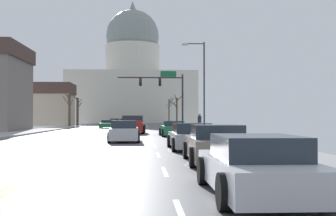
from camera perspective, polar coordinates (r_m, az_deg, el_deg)
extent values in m
cube|color=#505056|center=(36.31, -7.92, -3.70)|extent=(14.00, 180.00, 0.06)
cube|color=yellow|center=(36.31, -8.11, -3.65)|extent=(0.10, 176.40, 0.00)
cube|color=yellow|center=(36.29, -7.73, -3.65)|extent=(0.10, 176.40, 0.00)
cube|color=silver|center=(7.06, 1.72, -13.96)|extent=(0.12, 2.20, 0.00)
cube|color=silver|center=(12.17, -0.46, -8.56)|extent=(0.12, 2.20, 0.00)
cube|color=silver|center=(17.34, -1.33, -6.36)|extent=(0.12, 2.20, 0.00)
cube|color=silver|center=(22.52, -1.79, -5.17)|extent=(0.12, 2.20, 0.00)
cube|color=silver|center=(27.71, -2.08, -4.43)|extent=(0.12, 2.20, 0.00)
cube|color=silver|center=(32.90, -2.28, -3.92)|extent=(0.12, 2.20, 0.00)
cube|color=silver|center=(38.09, -2.43, -3.55)|extent=(0.12, 2.20, 0.00)
cube|color=silver|center=(43.29, -2.54, -3.26)|extent=(0.12, 2.20, 0.00)
cube|color=silver|center=(48.48, -2.62, -3.04)|extent=(0.12, 2.20, 0.00)
cube|color=silver|center=(53.68, -2.69, -2.86)|extent=(0.12, 2.20, 0.00)
cube|color=silver|center=(58.88, -2.75, -2.72)|extent=(0.12, 2.20, 0.00)
cube|color=silver|center=(64.08, -2.80, -2.59)|extent=(0.12, 2.20, 0.00)
cube|color=silver|center=(69.28, -2.84, -2.49)|extent=(0.12, 2.20, 0.00)
cube|color=silver|center=(74.47, -2.87, -2.40)|extent=(0.12, 2.20, 0.00)
cube|color=silver|center=(79.67, -2.90, -2.32)|extent=(0.12, 2.20, 0.00)
cube|color=silver|center=(84.87, -2.93, -2.25)|extent=(0.12, 2.20, 0.00)
cube|color=silver|center=(90.07, -2.95, -2.19)|extent=(0.12, 2.20, 0.00)
cube|color=silver|center=(95.27, -2.97, -2.14)|extent=(0.12, 2.20, 0.00)
cube|color=silver|center=(100.47, -2.99, -2.09)|extent=(0.12, 2.20, 0.00)
cube|color=silver|center=(23.40, -19.26, -4.95)|extent=(0.12, 2.20, 0.00)
cube|color=silver|center=(28.43, -16.38, -4.30)|extent=(0.12, 2.20, 0.00)
cube|color=silver|center=(33.51, -14.37, -3.83)|extent=(0.12, 2.20, 0.00)
cube|color=silver|center=(38.62, -12.89, -3.48)|extent=(0.12, 2.20, 0.00)
cube|color=silver|center=(43.75, -11.76, -3.22)|extent=(0.12, 2.20, 0.00)
cube|color=silver|center=(48.90, -10.86, -3.01)|extent=(0.12, 2.20, 0.00)
cube|color=silver|center=(54.06, -10.14, -2.84)|extent=(0.12, 2.20, 0.00)
cube|color=silver|center=(59.22, -9.54, -2.69)|extent=(0.12, 2.20, 0.00)
cube|color=silver|center=(64.39, -9.04, -2.57)|extent=(0.12, 2.20, 0.00)
cube|color=silver|center=(69.57, -8.62, -2.47)|extent=(0.12, 2.20, 0.00)
cube|color=silver|center=(74.75, -8.25, -2.38)|extent=(0.12, 2.20, 0.00)
cube|color=silver|center=(79.93, -7.93, -2.31)|extent=(0.12, 2.20, 0.00)
cube|color=silver|center=(85.11, -7.65, -2.24)|extent=(0.12, 2.20, 0.00)
cube|color=silver|center=(90.30, -7.40, -2.18)|extent=(0.12, 2.20, 0.00)
cube|color=silver|center=(95.48, -7.18, -2.13)|extent=(0.12, 2.20, 0.00)
cube|color=silver|center=(100.67, -6.98, -2.08)|extent=(0.12, 2.20, 0.00)
cube|color=#979797|center=(36.62, 5.48, -3.53)|extent=(3.00, 180.00, 0.14)
cube|color=#979797|center=(37.94, -20.85, -3.38)|extent=(3.00, 180.00, 0.14)
cylinder|color=#28282D|center=(50.80, 1.98, 0.88)|extent=(0.22, 0.22, 6.54)
cylinder|color=#28282D|center=(50.77, -2.42, 4.13)|extent=(7.80, 0.16, 0.16)
cube|color=black|center=(50.75, -1.10, 3.50)|extent=(0.32, 0.28, 0.92)
sphere|color=red|center=(50.62, -1.09, 3.83)|extent=(0.22, 0.22, 0.22)
sphere|color=#332B05|center=(50.59, -1.09, 3.51)|extent=(0.22, 0.22, 0.22)
sphere|color=black|center=(50.57, -1.09, 3.20)|extent=(0.22, 0.22, 0.22)
cube|color=black|center=(50.72, -3.74, 3.50)|extent=(0.32, 0.28, 0.92)
sphere|color=red|center=(50.58, -3.74, 3.83)|extent=(0.22, 0.22, 0.22)
sphere|color=#332B05|center=(50.56, -3.74, 3.52)|extent=(0.22, 0.22, 0.22)
sphere|color=black|center=(50.54, -3.75, 3.20)|extent=(0.22, 0.22, 0.22)
cube|color=#146033|center=(50.92, 0.05, 4.62)|extent=(1.90, 0.06, 0.70)
cylinder|color=#333338|center=(37.06, 4.91, 2.78)|extent=(0.14, 0.14, 7.98)
cylinder|color=#333338|center=(37.41, 3.60, 8.67)|extent=(1.70, 0.09, 0.09)
cube|color=#B2B2AD|center=(37.30, 2.29, 8.59)|extent=(0.56, 0.24, 0.16)
cube|color=beige|center=(111.61, -4.82, 1.29)|extent=(32.19, 21.81, 12.83)
cylinder|color=beige|center=(112.52, -4.81, 6.51)|extent=(14.29, 14.29, 7.65)
sphere|color=gray|center=(113.53, -4.81, 9.65)|extent=(13.93, 13.93, 13.93)
cone|color=gray|center=(115.35, -4.80, 13.63)|extent=(1.80, 1.80, 2.40)
cube|color=#1E7247|center=(46.43, -4.60, -2.57)|extent=(1.83, 4.57, 0.57)
cube|color=#232D38|center=(46.29, -4.61, -1.94)|extent=(1.58, 2.05, 0.46)
cylinder|color=black|center=(47.88, -5.60, -2.68)|extent=(0.23, 0.64, 0.64)
cylinder|color=black|center=(47.82, -3.48, -2.69)|extent=(0.23, 0.64, 0.64)
cylinder|color=black|center=(45.07, -5.79, -2.77)|extent=(0.23, 0.64, 0.64)
cylinder|color=black|center=(45.01, -3.55, -2.78)|extent=(0.23, 0.64, 0.64)
cube|color=maroon|center=(39.94, -4.82, -2.54)|extent=(2.23, 5.47, 0.81)
cube|color=#1E2833|center=(40.69, -4.77, -1.49)|extent=(1.97, 1.89, 0.66)
cube|color=maroon|center=(37.29, -5.04, -1.85)|extent=(1.92, 0.15, 0.22)
cylinder|color=black|center=(41.63, -6.14, -2.79)|extent=(0.30, 0.81, 0.80)
cylinder|color=black|center=(41.53, -3.27, -2.80)|extent=(0.30, 0.81, 0.80)
cylinder|color=black|center=(38.40, -6.51, -2.93)|extent=(0.30, 0.81, 0.80)
cylinder|color=black|center=(38.28, -3.39, -2.94)|extent=(0.30, 0.81, 0.80)
cube|color=#1E7247|center=(34.10, 0.64, -2.99)|extent=(1.96, 4.56, 0.68)
cube|color=#232D38|center=(33.85, 0.69, -2.09)|extent=(1.65, 2.01, 0.40)
cylinder|color=black|center=(35.41, -1.04, -3.21)|extent=(0.24, 0.65, 0.64)
cylinder|color=black|center=(35.60, 1.84, -3.20)|extent=(0.24, 0.65, 0.64)
cylinder|color=black|center=(32.63, -0.66, -3.38)|extent=(0.24, 0.65, 0.64)
cylinder|color=black|center=(32.83, 2.46, -3.37)|extent=(0.24, 0.65, 0.64)
cube|color=silver|center=(26.76, -5.93, -3.45)|extent=(1.80, 4.57, 0.70)
cube|color=#232D38|center=(26.62, -5.93, -2.20)|extent=(1.55, 2.23, 0.48)
cylinder|color=black|center=(28.21, -7.60, -3.71)|extent=(0.23, 0.64, 0.64)
cylinder|color=black|center=(28.17, -4.11, -3.73)|extent=(0.23, 0.64, 0.64)
cylinder|color=black|center=(25.40, -7.95, -3.99)|extent=(0.23, 0.64, 0.64)
cylinder|color=black|center=(25.35, -4.07, -4.01)|extent=(0.23, 0.64, 0.64)
cube|color=#9EA3A8|center=(20.35, 3.09, -4.26)|extent=(1.90, 4.69, 0.63)
cube|color=#232D38|center=(20.04, 3.19, -2.73)|extent=(1.64, 2.18, 0.48)
cylinder|color=black|center=(21.70, 0.20, -4.48)|extent=(0.23, 0.64, 0.64)
cylinder|color=black|center=(21.91, 5.00, -4.44)|extent=(0.23, 0.64, 0.64)
cylinder|color=black|center=(18.82, 0.86, -4.98)|extent=(0.23, 0.64, 0.64)
cylinder|color=black|center=(19.07, 6.38, -4.93)|extent=(0.23, 0.64, 0.64)
cube|color=#6B6056|center=(14.53, 6.43, -5.37)|extent=(1.92, 4.62, 0.69)
cube|color=#232D38|center=(14.23, 6.58, -3.17)|extent=(1.63, 2.02, 0.45)
cylinder|color=black|center=(15.86, 2.48, -5.69)|extent=(0.24, 0.65, 0.64)
cylinder|color=black|center=(16.09, 8.89, -5.61)|extent=(0.24, 0.65, 0.64)
cylinder|color=black|center=(13.04, 3.39, -6.66)|extent=(0.24, 0.65, 0.64)
cylinder|color=black|center=(13.32, 11.15, -6.53)|extent=(0.24, 0.65, 0.64)
cube|color=silver|center=(8.66, 11.75, -8.55)|extent=(1.80, 4.45, 0.58)
cube|color=#232D38|center=(8.47, 11.97, -5.18)|extent=(1.56, 2.16, 0.46)
cylinder|color=black|center=(9.85, 4.75, -8.44)|extent=(0.23, 0.64, 0.64)
cylinder|color=black|center=(10.22, 14.61, -8.14)|extent=(0.23, 0.64, 0.64)
cylinder|color=black|center=(7.17, 7.65, -11.17)|extent=(0.23, 0.64, 0.64)
cylinder|color=black|center=(7.67, 20.82, -10.44)|extent=(0.23, 0.64, 0.64)
cube|color=#1E7247|center=(58.59, -8.17, -2.28)|extent=(1.83, 4.62, 0.57)
cube|color=#232D38|center=(58.96, -8.14, -1.80)|extent=(1.60, 2.07, 0.41)
cylinder|color=black|center=(57.10, -7.38, -2.44)|extent=(0.22, 0.64, 0.64)
cylinder|color=black|center=(57.25, -9.19, -2.43)|extent=(0.22, 0.64, 0.64)
cylinder|color=black|center=(59.95, -7.20, -2.38)|extent=(0.22, 0.64, 0.64)
cylinder|color=black|center=(60.09, -8.92, -2.37)|extent=(0.22, 0.64, 0.64)
cube|color=black|center=(70.53, -7.16, -2.05)|extent=(1.92, 4.33, 0.70)
cube|color=#232D38|center=(70.65, -7.15, -1.59)|extent=(1.63, 2.12, 0.44)
cylinder|color=black|center=(69.13, -6.54, -2.22)|extent=(0.24, 0.65, 0.64)
cylinder|color=black|center=(69.31, -8.00, -2.22)|extent=(0.24, 0.65, 0.64)
cylinder|color=black|center=(71.77, -6.35, -2.19)|extent=(0.24, 0.65, 0.64)
cylinder|color=black|center=(71.94, -7.75, -2.18)|extent=(0.24, 0.65, 0.64)
cube|color=silver|center=(80.73, -6.60, -1.96)|extent=(1.95, 4.46, 0.64)
cube|color=#232D38|center=(80.92, -6.59, -1.57)|extent=(1.68, 2.22, 0.45)
cylinder|color=black|center=(79.30, -6.02, -2.09)|extent=(0.24, 0.65, 0.64)
cylinder|color=black|center=(79.45, -7.35, -2.09)|extent=(0.24, 0.65, 0.64)
cylinder|color=black|center=(82.03, -5.88, -2.06)|extent=(0.24, 0.65, 0.64)
cylinder|color=black|center=(82.18, -7.17, -2.06)|extent=(0.24, 0.65, 0.64)
cube|color=#B2A38E|center=(76.31, -17.88, -0.27)|extent=(13.47, 6.85, 5.44)
cube|color=#47332D|center=(76.45, -17.87, 2.47)|extent=(14.01, 7.13, 1.89)
cube|color=#B2A38E|center=(88.14, -17.55, -0.02)|extent=(12.39, 6.55, 6.60)
cube|color=#47332D|center=(88.32, -17.53, 2.67)|extent=(12.89, 6.81, 1.68)
cylinder|color=brown|center=(85.03, 0.14, -0.47)|extent=(0.25, 0.25, 5.02)
cylinder|color=brown|center=(84.95, 0.45, 0.81)|extent=(1.03, 0.45, 1.68)
cylinder|color=brown|center=(85.30, 0.41, 0.94)|extent=(0.94, 0.50, 1.07)
cylinder|color=brown|center=(84.95, -0.06, 0.19)|extent=(0.66, 0.24, 1.08)
cylinder|color=brown|center=(85.12, 0.66, 0.56)|extent=(1.62, 0.10, 1.27)
cylinder|color=brown|center=(85.49, 0.32, 1.04)|extent=(0.75, 0.91, 1.45)
cylinder|color=#423328|center=(71.05, -12.12, -0.49)|extent=(0.39, 0.39, 4.55)
cylinder|color=#423328|center=(70.75, -12.51, 1.52)|extent=(0.98, 1.04, 1.35)
cylinder|color=#423328|center=(71.60, -11.85, 0.90)|extent=(0.62, 1.19, 0.93)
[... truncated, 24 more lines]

